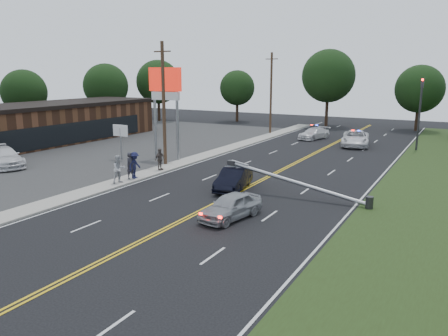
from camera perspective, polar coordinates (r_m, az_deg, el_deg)
The scene contains 26 objects.
ground at distance 22.21m, azimuth -7.10°, elevation -7.63°, with size 120.00×120.00×0.00m, color black.
parking_lot at distance 42.75m, azimuth -20.98°, elevation 1.34°, with size 25.00×60.00×0.01m, color #2D2D2D.
sidewalk at distance 34.75m, azimuth -8.56°, elevation -0.25°, with size 1.80×70.00×0.12m, color #9F9A90.
centerline_yellow at distance 30.46m, azimuth 4.07°, elevation -2.02°, with size 0.36×80.00×0.00m, color gold.
pharmacy_building at distance 51.11m, azimuth -23.54°, elevation 5.30°, with size 8.40×30.40×4.30m.
pylon_sign at distance 38.42m, azimuth -7.68°, elevation 9.91°, with size 3.20×0.35×8.00m.
small_sign at distance 39.43m, azimuth -13.36°, elevation 4.40°, with size 1.60×0.14×3.10m.
traffic_signal at distance 47.05m, azimuth 24.23°, elevation 7.18°, with size 0.28×0.41×7.05m.
fallen_streetlight at distance 26.93m, azimuth 10.36°, elevation -2.12°, with size 9.36×0.44×1.91m.
utility_pole_mid at distance 36.09m, azimuth -7.88°, elevation 8.30°, with size 1.60×0.28×10.00m.
utility_pole_far at distance 55.24m, azimuth 6.16°, elevation 9.70°, with size 1.60×0.28×10.00m.
tree_2 at distance 62.27m, azimuth -24.65°, elevation 9.01°, with size 5.70×5.70×8.00m.
tree_3 at distance 67.62m, azimuth -15.18°, elevation 10.29°, with size 6.53×6.53×8.92m.
tree_4 at distance 71.12m, azimuth -8.61°, elevation 11.06°, with size 6.85×6.85×9.58m.
tree_5 at distance 69.15m, azimuth 1.74°, elevation 10.41°, with size 5.42×5.42×7.97m.
tree_6 at distance 64.64m, azimuth 13.48°, elevation 11.61°, with size 7.44×7.44×10.84m.
tree_7 at distance 63.41m, azimuth 24.18°, elevation 9.40°, with size 6.23×6.23×8.61m.
crashed_sedan at distance 28.74m, azimuth 1.26°, elevation -1.42°, with size 1.52×4.35×1.43m, color black.
waiting_sedan at distance 23.03m, azimuth 0.89°, elevation -5.01°, with size 1.61×4.00×1.36m, color #9C9EA3.
parked_car at distance 39.99m, azimuth -26.89°, elevation 1.28°, with size 2.25×5.53×1.61m, color silver.
emergency_a at distance 47.98m, azimuth 16.78°, elevation 3.73°, with size 2.67×5.80×1.61m, color white.
emergency_b at distance 51.83m, azimuth 11.66°, elevation 4.44°, with size 1.86×4.57×1.33m, color silver.
bystander_a at distance 31.76m, azimuth -12.10°, elevation 0.29°, with size 0.70×0.46×1.91m, color #28262E.
bystander_b at distance 30.73m, azimuth -13.56°, elevation -0.14°, with size 0.95×0.74×1.95m, color #B1B2B6.
bystander_c at distance 31.87m, azimuth -11.61°, elevation 0.37°, with size 1.24×0.71×1.92m, color #181B3D.
bystander_d at distance 34.25m, azimuth -8.38°, elevation 1.14°, with size 1.01×0.42×1.72m, color #564B44.
Camera 1 is at (12.48, -16.75, 7.54)m, focal length 35.00 mm.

